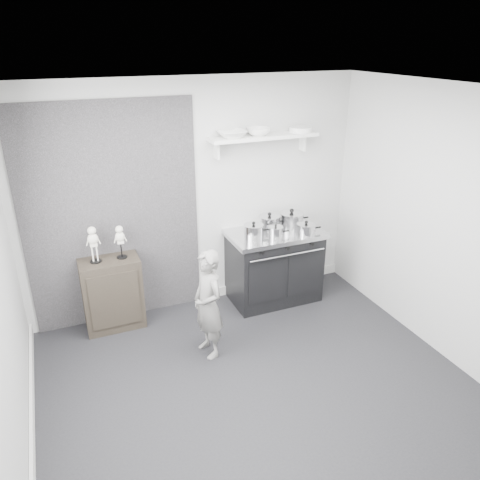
% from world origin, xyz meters
% --- Properties ---
extents(ground, '(4.00, 4.00, 0.00)m').
position_xyz_m(ground, '(0.00, 0.00, 0.00)').
color(ground, black).
rests_on(ground, ground).
extents(room_shell, '(4.02, 3.62, 2.71)m').
position_xyz_m(room_shell, '(-0.09, 0.15, 1.64)').
color(room_shell, beige).
rests_on(room_shell, ground).
extents(wall_shelf, '(1.30, 0.26, 0.24)m').
position_xyz_m(wall_shelf, '(0.80, 1.68, 2.01)').
color(wall_shelf, white).
rests_on(wall_shelf, room_shell).
extents(stove, '(1.13, 0.71, 0.91)m').
position_xyz_m(stove, '(0.88, 1.48, 0.46)').
color(stove, black).
rests_on(stove, ground).
extents(side_cabinet, '(0.64, 0.38, 0.84)m').
position_xyz_m(side_cabinet, '(-1.07, 1.61, 0.42)').
color(side_cabinet, black).
rests_on(side_cabinet, ground).
extents(child, '(0.35, 0.47, 1.17)m').
position_xyz_m(child, '(-0.24, 0.71, 0.58)').
color(child, slate).
rests_on(child, ground).
extents(pot_front_left, '(0.32, 0.23, 0.20)m').
position_xyz_m(pot_front_left, '(0.57, 1.41, 0.99)').
color(pot_front_left, silver).
rests_on(pot_front_left, stove).
extents(pot_back_left, '(0.35, 0.26, 0.22)m').
position_xyz_m(pot_back_left, '(0.85, 1.58, 1.00)').
color(pot_back_left, silver).
rests_on(pot_back_left, stove).
extents(pot_back_right, '(0.39, 0.30, 0.22)m').
position_xyz_m(pot_back_right, '(1.15, 1.58, 1.00)').
color(pot_back_right, silver).
rests_on(pot_back_right, stove).
extents(pot_front_right, '(0.32, 0.23, 0.17)m').
position_xyz_m(pot_front_right, '(1.19, 1.27, 0.98)').
color(pot_front_right, silver).
rests_on(pot_front_right, stove).
extents(pot_front_center, '(0.26, 0.18, 0.17)m').
position_xyz_m(pot_front_center, '(0.81, 1.31, 0.98)').
color(pot_front_center, silver).
rests_on(pot_front_center, stove).
extents(skeleton_full, '(0.13, 0.08, 0.47)m').
position_xyz_m(skeleton_full, '(-1.20, 1.61, 1.07)').
color(skeleton_full, silver).
rests_on(skeleton_full, side_cabinet).
extents(skeleton_torso, '(0.12, 0.08, 0.43)m').
position_xyz_m(skeleton_torso, '(-0.92, 1.61, 1.05)').
color(skeleton_torso, silver).
rests_on(skeleton_torso, side_cabinet).
extents(bowl_large, '(0.33, 0.33, 0.08)m').
position_xyz_m(bowl_large, '(0.40, 1.67, 2.08)').
color(bowl_large, white).
rests_on(bowl_large, wall_shelf).
extents(bowl_small, '(0.27, 0.27, 0.08)m').
position_xyz_m(bowl_small, '(0.73, 1.67, 2.08)').
color(bowl_small, white).
rests_on(bowl_small, wall_shelf).
extents(plate_stack, '(0.27, 0.27, 0.06)m').
position_xyz_m(plate_stack, '(1.27, 1.67, 2.07)').
color(plate_stack, white).
rests_on(plate_stack, wall_shelf).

